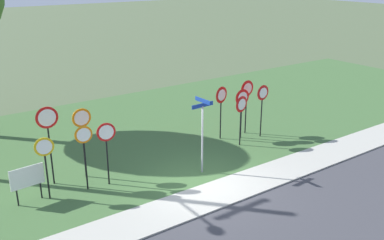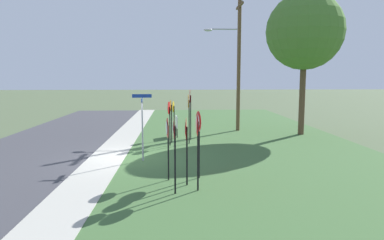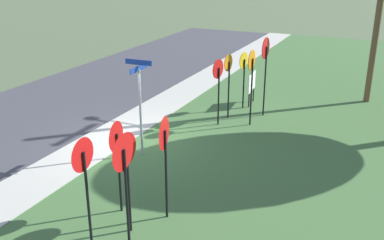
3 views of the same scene
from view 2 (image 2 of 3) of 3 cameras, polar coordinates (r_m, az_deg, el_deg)
name	(u,v)px [view 2 (image 2 of 3)]	position (r m, az deg, el deg)	size (l,w,h in m)	color
ground_plane	(125,159)	(15.82, -10.92, -6.23)	(160.00, 160.00, 0.00)	#4C5B3D
road_asphalt	(15,160)	(17.17, -27.06, -5.81)	(44.00, 6.40, 0.01)	#3D3D42
sidewalk_strip	(107,158)	(15.95, -13.78, -6.09)	(44.00, 1.60, 0.06)	#ADAA9E
grass_median	(258,157)	(16.09, 10.86, -5.92)	(44.00, 12.00, 0.04)	#3D6033
stop_sign_near_left	(174,112)	(20.04, -3.04, 1.32)	(0.62, 0.13, 2.17)	black
stop_sign_near_right	(189,109)	(18.43, -0.57, 1.89)	(0.68, 0.09, 2.62)	black
stop_sign_far_left	(169,114)	(18.01, -3.75, 0.98)	(0.65, 0.13, 2.30)	black
stop_sign_far_center	(190,103)	(19.55, -0.30, 2.78)	(0.76, 0.10, 2.86)	black
stop_sign_far_right	(171,113)	(18.77, -3.46, 1.23)	(0.60, 0.11, 2.33)	black
yield_sign_near_left	(167,134)	(11.95, -4.08, -2.33)	(0.70, 0.13, 2.19)	black
yield_sign_near_right	(174,137)	(10.51, -3.00, -2.79)	(0.68, 0.10, 2.39)	black
yield_sign_far_left	(198,128)	(12.15, 1.02, -1.38)	(0.73, 0.17, 2.39)	black
yield_sign_far_right	(197,132)	(10.78, 0.82, -2.04)	(0.74, 0.10, 2.50)	black
yield_sign_center	(186,135)	(11.36, -1.01, -2.54)	(0.73, 0.11, 2.26)	black
street_name_post	(142,121)	(14.84, -8.16, -0.20)	(0.96, 0.82, 2.85)	#9EA0A8
utility_pole	(237,55)	(23.20, 7.33, 10.48)	(2.10, 2.44, 9.19)	brown
notice_board	(177,123)	(20.71, -2.56, -0.48)	(1.10, 0.12, 1.25)	black
oak_tree_left	(305,32)	(22.61, 18.02, 13.62)	(4.62, 4.62, 8.60)	brown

